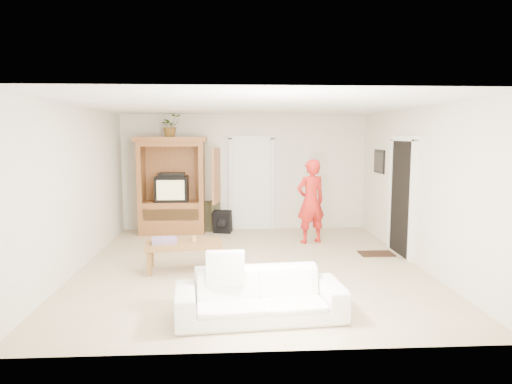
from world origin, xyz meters
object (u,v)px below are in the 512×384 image
armoire (173,192)px  sofa (260,295)px  man (311,201)px  coffee_table (183,246)px

armoire → sofa: size_ratio=1.08×
man → coffee_table: bearing=17.6°
sofa → coffee_table: size_ratio=1.56×
armoire → sofa: (1.58, -4.84, -0.62)m
man → sofa: man is taller
armoire → sofa: armoire is taller
sofa → coffee_table: sofa is taller
man → coffee_table: size_ratio=1.33×
armoire → man: 3.04m
sofa → coffee_table: (-1.09, 2.02, 0.10)m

